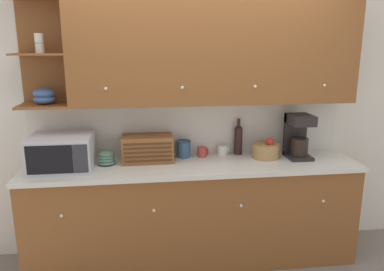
# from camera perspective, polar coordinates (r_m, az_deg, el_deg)

# --- Properties ---
(ground_plane) EXTENTS (24.00, 24.00, 0.00)m
(ground_plane) POSITION_cam_1_polar(r_m,az_deg,el_deg) (3.92, -0.40, -15.91)
(ground_plane) COLOR slate
(wall_back) EXTENTS (5.28, 0.06, 2.60)m
(wall_back) POSITION_cam_1_polar(r_m,az_deg,el_deg) (3.49, -0.50, 3.19)
(wall_back) COLOR silver
(wall_back) RESTS_ON ground_plane
(counter_unit) EXTENTS (2.90, 0.61, 0.93)m
(counter_unit) POSITION_cam_1_polar(r_m,az_deg,el_deg) (3.45, 0.19, -11.58)
(counter_unit) COLOR brown
(counter_unit) RESTS_ON ground_plane
(backsplash_panel) EXTENTS (2.88, 0.01, 0.51)m
(backsplash_panel) POSITION_cam_1_polar(r_m,az_deg,el_deg) (3.48, -0.42, 1.18)
(backsplash_panel) COLOR silver
(backsplash_panel) RESTS_ON counter_unit
(upper_cabinets) EXTENTS (2.88, 0.35, 0.89)m
(upper_cabinets) POSITION_cam_1_polar(r_m,az_deg,el_deg) (3.27, 2.96, 12.65)
(upper_cabinets) COLOR brown
(upper_cabinets) RESTS_ON backsplash_panel
(microwave) EXTENTS (0.50, 0.43, 0.28)m
(microwave) POSITION_cam_1_polar(r_m,az_deg,el_deg) (3.28, -19.17, -2.40)
(microwave) COLOR silver
(microwave) RESTS_ON counter_unit
(bowl_stack_on_counter) EXTENTS (0.15, 0.15, 0.12)m
(bowl_stack_on_counter) POSITION_cam_1_polar(r_m,az_deg,el_deg) (3.31, -12.92, -3.43)
(bowl_stack_on_counter) COLOR slate
(bowl_stack_on_counter) RESTS_ON counter_unit
(bread_box) EXTENTS (0.44, 0.25, 0.23)m
(bread_box) POSITION_cam_1_polar(r_m,az_deg,el_deg) (3.32, -6.78, -1.98)
(bread_box) COLOR brown
(bread_box) RESTS_ON counter_unit
(storage_canister) EXTENTS (0.13, 0.13, 0.16)m
(storage_canister) POSITION_cam_1_polar(r_m,az_deg,el_deg) (3.43, -1.29, -2.04)
(storage_canister) COLOR #33567A
(storage_canister) RESTS_ON counter_unit
(mug_blue_second) EXTENTS (0.10, 0.09, 0.09)m
(mug_blue_second) POSITION_cam_1_polar(r_m,az_deg,el_deg) (3.46, 1.61, -2.52)
(mug_blue_second) COLOR #B73D38
(mug_blue_second) RESTS_ON counter_unit
(mug) EXTENTS (0.10, 0.09, 0.09)m
(mug) POSITION_cam_1_polar(r_m,az_deg,el_deg) (3.51, 4.67, -2.25)
(mug) COLOR silver
(mug) RESTS_ON counter_unit
(wine_bottle) EXTENTS (0.08, 0.08, 0.34)m
(wine_bottle) POSITION_cam_1_polar(r_m,az_deg,el_deg) (3.53, 7.07, -0.42)
(wine_bottle) COLOR black
(wine_bottle) RESTS_ON counter_unit
(fruit_basket) EXTENTS (0.24, 0.24, 0.19)m
(fruit_basket) POSITION_cam_1_polar(r_m,az_deg,el_deg) (3.48, 11.17, -2.23)
(fruit_basket) COLOR #A87F4C
(fruit_basket) RESTS_ON counter_unit
(coffee_maker) EXTENTS (0.20, 0.26, 0.40)m
(coffee_maker) POSITION_cam_1_polar(r_m,az_deg,el_deg) (3.53, 15.86, 0.04)
(coffee_maker) COLOR black
(coffee_maker) RESTS_ON counter_unit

